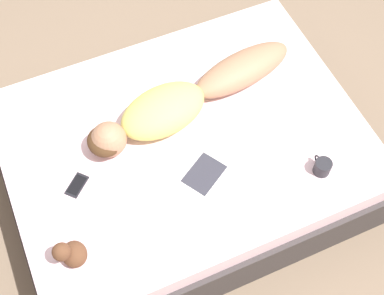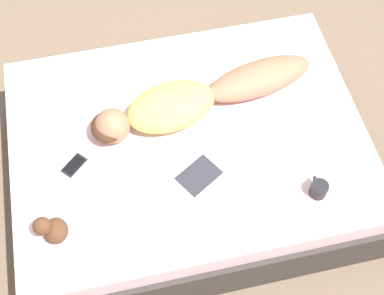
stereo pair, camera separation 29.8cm
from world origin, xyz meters
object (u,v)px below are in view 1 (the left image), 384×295
Objects in this scene: open_magazine at (221,186)px; coffee_mug at (322,167)px; person at (184,100)px; cell_phone at (77,185)px.

open_magazine is 4.66× the size of coffee_mug.
open_magazine is (-0.55, 0.02, -0.09)m from person.
person reaches higher than cell_phone.
person is at bearing 37.45° from coffee_mug.
person is at bearing -33.11° from open_magazine.
person reaches higher than coffee_mug.
person is 0.78m from cell_phone.
person reaches higher than open_magazine.
person is 8.87× the size of cell_phone.
coffee_mug is (-0.69, -0.53, -0.05)m from person.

